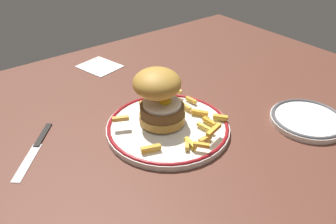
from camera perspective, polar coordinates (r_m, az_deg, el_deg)
The scene contains 7 objects.
ground_plane at distance 76.26cm, azimuth -5.16°, elevation -3.75°, with size 144.17×94.29×4.00cm, color brown.
dinner_plate at distance 73.47cm, azimuth -0.00°, elevation -2.46°, with size 26.41×26.41×1.60cm.
burger at distance 71.44cm, azimuth -1.48°, elevation 2.76°, with size 13.46×13.62×11.67cm.
fries_pile at distance 72.89cm, azimuth 2.70°, elevation -1.30°, with size 21.67×22.93×2.63cm.
side_plate at distance 81.87cm, azimuth 22.22°, elevation -1.14°, with size 16.21×16.21×1.60cm.
knife at distance 74.28cm, azimuth -21.01°, elevation -5.14°, with size 12.83×14.67×0.70cm.
napkin at distance 103.09cm, azimuth -11.32°, elevation 7.50°, with size 9.27×11.20×0.40cm, color white.
Camera 1 is at (-31.86, -52.34, 43.40)cm, focal length 36.61 mm.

